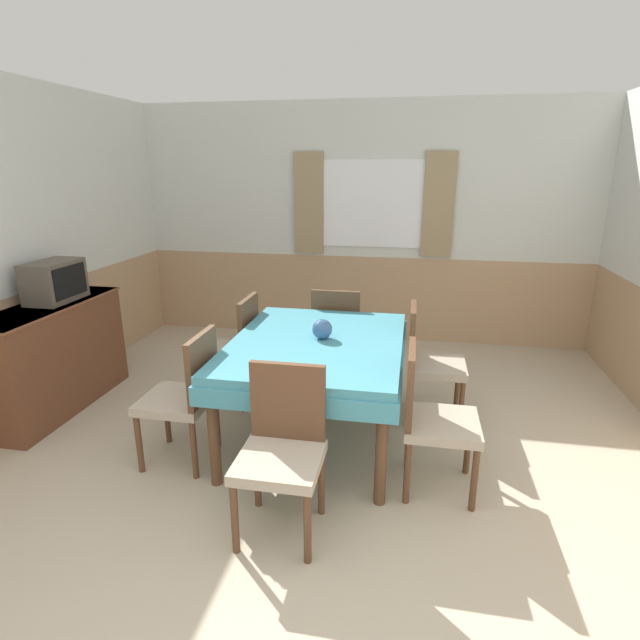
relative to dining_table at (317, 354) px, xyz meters
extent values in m
cube|color=silver|center=(0.05, 2.36, 1.12)|extent=(5.36, 0.05, 1.65)
cube|color=tan|center=(0.05, 2.36, -0.18)|extent=(5.36, 0.05, 0.95)
cube|color=white|center=(0.16, 2.32, 0.88)|extent=(1.21, 0.01, 0.93)
cube|color=#998460|center=(-0.54, 2.30, 0.88)|extent=(0.33, 0.03, 1.09)
cube|color=#998460|center=(0.87, 2.30, 0.88)|extent=(0.33, 0.03, 1.09)
cube|color=silver|center=(-2.46, 0.18, 1.12)|extent=(0.05, 4.70, 1.65)
cube|color=tan|center=(-2.46, 0.18, -0.18)|extent=(0.05, 4.70, 0.95)
cube|color=teal|center=(0.00, 0.00, 0.07)|extent=(1.18, 1.53, 0.06)
cube|color=teal|center=(0.00, 0.00, -0.02)|extent=(1.21, 1.56, 0.12)
cylinder|color=brown|center=(-0.51, -0.69, -0.31)|extent=(0.07, 0.07, 0.70)
cylinder|color=brown|center=(0.51, -0.69, -0.31)|extent=(0.07, 0.07, 0.70)
cylinder|color=brown|center=(-0.51, 0.69, -0.31)|extent=(0.07, 0.07, 0.70)
cylinder|color=brown|center=(0.51, 0.69, -0.31)|extent=(0.07, 0.07, 0.70)
cylinder|color=brown|center=(-1.05, 0.27, -0.45)|extent=(0.04, 0.04, 0.41)
cylinder|color=brown|center=(-1.05, 0.65, -0.45)|extent=(0.04, 0.04, 0.41)
cylinder|color=brown|center=(-0.67, 0.27, -0.45)|extent=(0.04, 0.04, 0.41)
cylinder|color=brown|center=(-0.67, 0.65, -0.45)|extent=(0.04, 0.04, 0.41)
cube|color=tan|center=(-0.86, 0.46, -0.22)|extent=(0.44, 0.44, 0.06)
cube|color=brown|center=(-0.66, 0.46, 0.04)|extent=(0.04, 0.42, 0.45)
cylinder|color=brown|center=(-0.19, 1.22, -0.45)|extent=(0.04, 0.04, 0.41)
cylinder|color=brown|center=(0.19, 1.22, -0.45)|extent=(0.04, 0.04, 0.41)
cylinder|color=brown|center=(-0.19, 0.84, -0.45)|extent=(0.04, 0.04, 0.41)
cylinder|color=brown|center=(0.19, 0.84, -0.45)|extent=(0.04, 0.04, 0.41)
cube|color=tan|center=(0.00, 1.03, -0.22)|extent=(0.44, 0.44, 0.06)
cube|color=brown|center=(0.00, 0.83, 0.04)|extent=(0.42, 0.04, 0.45)
cylinder|color=brown|center=(1.05, -0.27, -0.45)|extent=(0.04, 0.04, 0.41)
cylinder|color=brown|center=(1.05, -0.65, -0.45)|extent=(0.04, 0.04, 0.41)
cylinder|color=brown|center=(0.67, -0.27, -0.45)|extent=(0.04, 0.04, 0.41)
cylinder|color=brown|center=(0.67, -0.65, -0.45)|extent=(0.04, 0.04, 0.41)
cube|color=tan|center=(0.86, -0.46, -0.22)|extent=(0.44, 0.44, 0.06)
cube|color=brown|center=(0.66, -0.46, 0.04)|extent=(0.04, 0.42, 0.45)
cylinder|color=brown|center=(1.05, 0.65, -0.45)|extent=(0.04, 0.04, 0.41)
cylinder|color=brown|center=(1.05, 0.27, -0.45)|extent=(0.04, 0.04, 0.41)
cylinder|color=brown|center=(0.67, 0.65, -0.45)|extent=(0.04, 0.04, 0.41)
cylinder|color=brown|center=(0.67, 0.27, -0.45)|extent=(0.04, 0.04, 0.41)
cube|color=tan|center=(0.86, 0.46, -0.22)|extent=(0.44, 0.44, 0.06)
cube|color=brown|center=(0.66, 0.46, 0.04)|extent=(0.04, 0.42, 0.45)
cylinder|color=brown|center=(-1.05, -0.65, -0.45)|extent=(0.04, 0.04, 0.41)
cylinder|color=brown|center=(-1.05, -0.27, -0.45)|extent=(0.04, 0.04, 0.41)
cylinder|color=brown|center=(-0.67, -0.65, -0.45)|extent=(0.04, 0.04, 0.41)
cylinder|color=brown|center=(-0.67, -0.27, -0.45)|extent=(0.04, 0.04, 0.41)
cube|color=tan|center=(-0.86, -0.46, -0.22)|extent=(0.44, 0.44, 0.06)
cube|color=brown|center=(-0.66, -0.46, 0.04)|extent=(0.04, 0.42, 0.45)
cylinder|color=brown|center=(0.19, -1.22, -0.45)|extent=(0.04, 0.04, 0.41)
cylinder|color=brown|center=(-0.19, -1.22, -0.45)|extent=(0.04, 0.04, 0.41)
cylinder|color=brown|center=(0.19, -0.84, -0.45)|extent=(0.04, 0.04, 0.41)
cylinder|color=brown|center=(-0.19, -0.84, -0.45)|extent=(0.04, 0.04, 0.41)
cube|color=tan|center=(0.00, -1.03, -0.22)|extent=(0.44, 0.44, 0.06)
cube|color=brown|center=(0.00, -0.83, 0.04)|extent=(0.42, 0.04, 0.45)
cube|color=brown|center=(-2.20, 0.08, -0.21)|extent=(0.44, 1.32, 0.88)
cube|color=brown|center=(-2.20, 0.08, 0.22)|extent=(0.46, 1.34, 0.02)
cube|color=#51473D|center=(-2.19, 0.22, 0.39)|extent=(0.28, 0.46, 0.32)
cube|color=black|center=(-2.05, 0.22, 0.39)|extent=(0.01, 0.38, 0.25)
sphere|color=#335684|center=(0.03, 0.04, 0.17)|extent=(0.14, 0.14, 0.14)
camera|label=1|loc=(0.63, -3.24, 1.27)|focal=28.00mm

